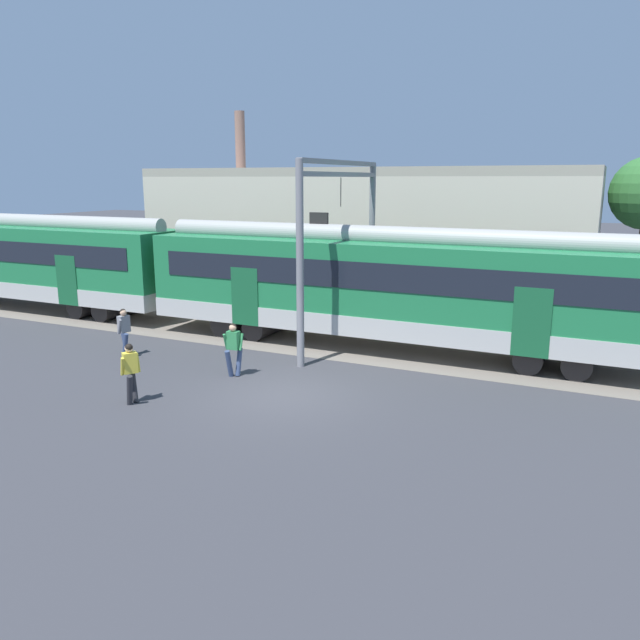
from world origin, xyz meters
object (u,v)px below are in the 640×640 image
(commuter_train, at_px, (189,271))
(pedestrian_green, at_px, (234,346))
(pedestrian_grey, at_px, (124,329))
(pedestrian_yellow, at_px, (130,369))

(commuter_train, distance_m, pedestrian_green, 7.38)
(pedestrian_grey, bearing_deg, pedestrian_green, -3.55)
(pedestrian_yellow, bearing_deg, pedestrian_grey, 133.94)
(pedestrian_grey, xyz_separation_m, pedestrian_green, (4.52, -0.28, 0.00))
(commuter_train, xyz_separation_m, pedestrian_yellow, (4.09, -8.15, -1.29))
(commuter_train, height_order, pedestrian_green, commuter_train)
(pedestrian_yellow, bearing_deg, commuter_train, 116.64)
(commuter_train, bearing_deg, pedestrian_green, -43.31)
(commuter_train, distance_m, pedestrian_yellow, 9.21)
(pedestrian_grey, distance_m, pedestrian_yellow, 4.78)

